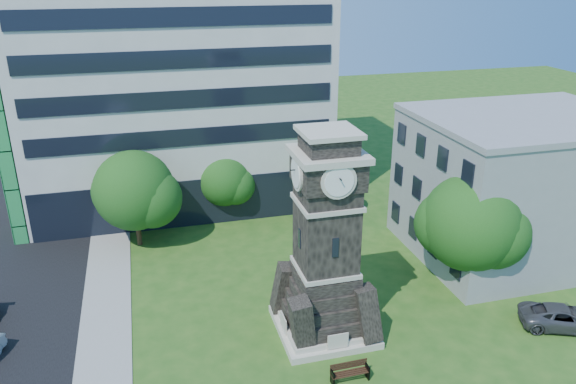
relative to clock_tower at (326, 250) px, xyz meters
name	(u,v)px	position (x,y,z in m)	size (l,w,h in m)	color
ground	(283,359)	(-3.00, -2.00, -5.28)	(160.00, 160.00, 0.00)	#245017
sidewalk	(105,332)	(-12.50, 3.00, -5.25)	(3.00, 70.00, 0.06)	gray
clock_tower	(326,250)	(0.00, 0.00, 0.00)	(5.40, 5.40, 12.22)	beige
office_tall	(170,39)	(-6.20, 23.84, 8.94)	(26.20, 15.11, 28.60)	silver
office_low	(520,185)	(16.97, 6.00, -0.07)	(15.20, 12.20, 10.40)	gray
car_east_lot	(563,317)	(13.79, -3.49, -4.59)	(2.28, 4.95, 1.37)	#45454A
park_bench	(350,371)	(-0.10, -4.54, -4.72)	(2.04, 0.54, 1.06)	black
tree_nw	(136,193)	(-10.17, 14.11, -0.96)	(6.64, 6.03, 7.51)	#332114
tree_nc	(225,182)	(-3.01, 17.18, -1.93)	(4.80, 4.36, 5.67)	#332114
tree_ne	(323,174)	(5.10, 15.78, -1.52)	(5.22, 4.74, 6.29)	#332114
tree_east	(471,225)	(10.47, 1.90, -0.63)	(6.91, 6.28, 7.99)	#332114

